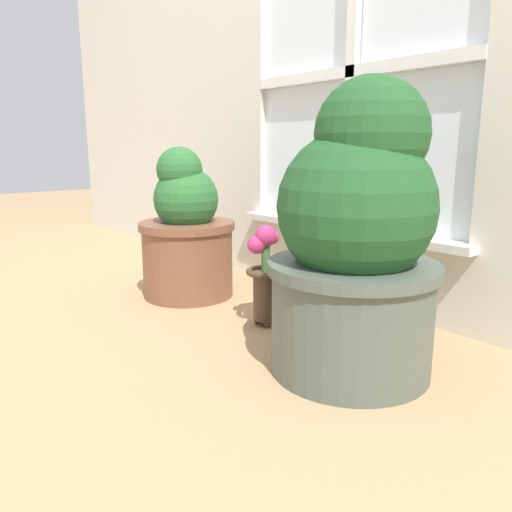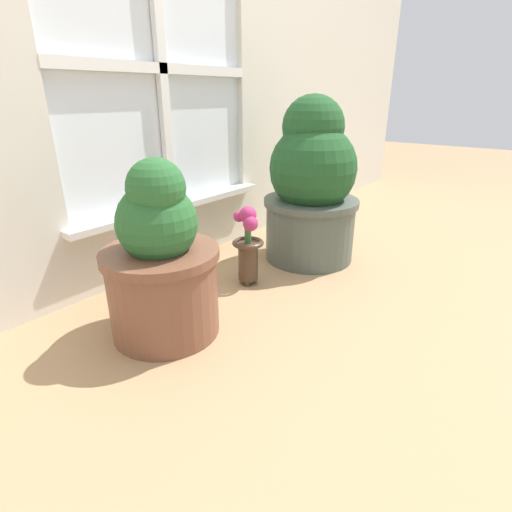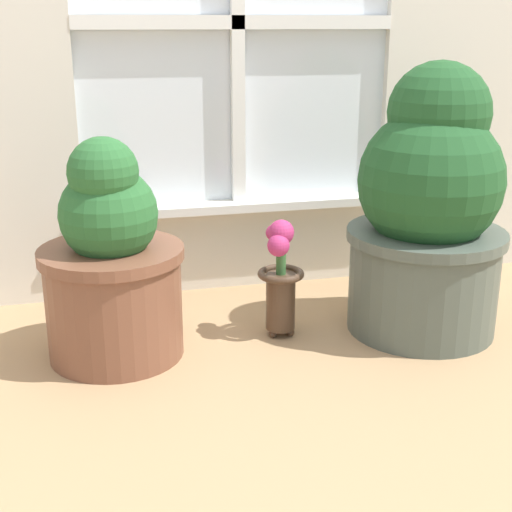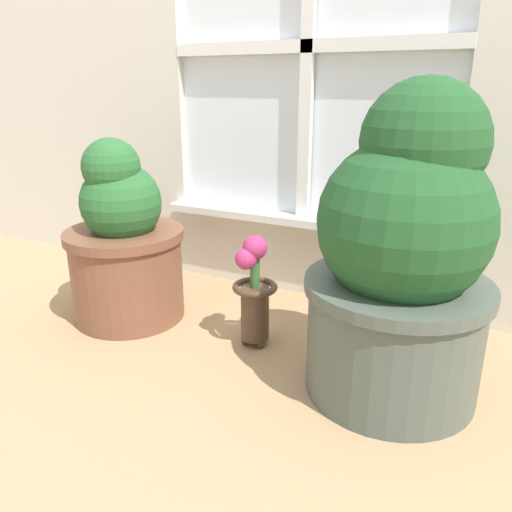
% 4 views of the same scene
% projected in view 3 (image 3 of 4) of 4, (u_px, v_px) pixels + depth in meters
% --- Properties ---
extents(ground_plane, '(10.00, 10.00, 0.00)m').
position_uv_depth(ground_plane, '(292.00, 368.00, 1.61)').
color(ground_plane, tan).
extents(potted_plant_left, '(0.33, 0.33, 0.52)m').
position_uv_depth(potted_plant_left, '(112.00, 266.00, 1.61)').
color(potted_plant_left, brown).
rests_on(potted_plant_left, ground_plane).
extents(potted_plant_right, '(0.39, 0.39, 0.66)m').
position_uv_depth(potted_plant_right, '(429.00, 210.00, 1.73)').
color(potted_plant_right, '#4C564C').
rests_on(potted_plant_right, ground_plane).
extents(flower_vase, '(0.11, 0.11, 0.30)m').
position_uv_depth(flower_vase, '(280.00, 277.00, 1.74)').
color(flower_vase, '#473323').
rests_on(flower_vase, ground_plane).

